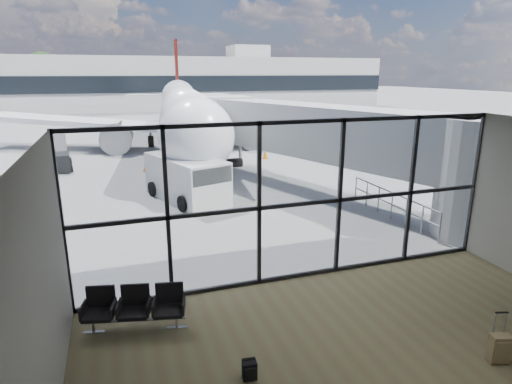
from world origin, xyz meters
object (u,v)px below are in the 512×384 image
suitcase (500,348)px  service_van (188,179)px  airliner (183,110)px  belt_loader (57,159)px  backpack (250,370)px  seating_row (135,305)px

suitcase → service_van: service_van is taller
suitcase → airliner: airliner is taller
service_van → belt_loader: 11.12m
backpack → service_van: service_van is taller
seating_row → service_van: (2.91, 9.77, 0.47)m
suitcase → service_van: 13.98m
seating_row → backpack: (1.95, -2.50, -0.36)m
seating_row → belt_loader: (-3.48, 18.87, 0.06)m
airliner → belt_loader: size_ratio=8.69×
airliner → service_van: bearing=-91.8°
backpack → airliner: bearing=89.0°
seating_row → service_van: bearing=86.3°
belt_loader → backpack: bearing=-81.1°
service_van → belt_loader: bearing=106.2°
seating_row → airliner: size_ratio=0.06×
airliner → service_van: 16.33m
belt_loader → suitcase: bearing=-70.7°
seating_row → airliner: 26.47m
suitcase → belt_loader: 24.75m
service_van → suitcase: bearing=-92.4°
airliner → service_van: (-2.48, -16.05, -1.77)m
backpack → suitcase: 5.06m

